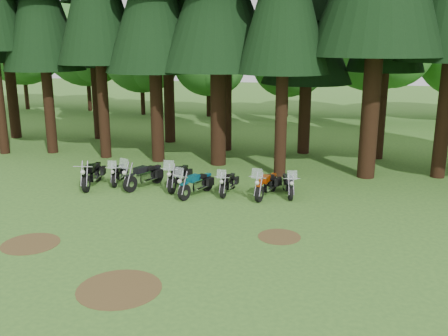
% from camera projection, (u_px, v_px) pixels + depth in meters
% --- Properties ---
extents(ground, '(120.00, 120.00, 0.00)m').
position_uv_depth(ground, '(145.00, 230.00, 16.82)').
color(ground, '#396927').
rests_on(ground, ground).
extents(pine_back_4, '(4.94, 4.94, 13.78)m').
position_uv_depth(pine_back_4, '(309.00, 0.00, 26.24)').
color(pine_back_4, black).
rests_on(pine_back_4, ground).
extents(decid_0, '(8.00, 7.78, 10.00)m').
position_uv_depth(decid_0, '(23.00, 43.00, 44.33)').
color(decid_0, black).
rests_on(decid_0, ground).
extents(decid_1, '(7.91, 7.69, 9.88)m').
position_uv_depth(decid_1, '(88.00, 44.00, 43.36)').
color(decid_1, black).
rests_on(decid_1, ground).
extents(decid_2, '(6.72, 6.53, 8.40)m').
position_uv_depth(decid_2, '(143.00, 55.00, 41.33)').
color(decid_2, black).
rests_on(decid_2, ground).
extents(decid_3, '(6.12, 5.95, 7.65)m').
position_uv_depth(decid_3, '(211.00, 61.00, 40.41)').
color(decid_3, black).
rests_on(decid_3, ground).
extents(decid_4, '(5.93, 5.76, 7.41)m').
position_uv_depth(decid_4, '(290.00, 63.00, 40.06)').
color(decid_4, black).
rests_on(decid_4, ground).
extents(decid_5, '(8.45, 8.21, 10.56)m').
position_uv_depth(decid_5, '(379.00, 40.00, 37.42)').
color(decid_5, black).
rests_on(decid_5, ground).
extents(dirt_patch_0, '(1.80, 1.80, 0.01)m').
position_uv_depth(dirt_patch_0, '(31.00, 244.00, 15.66)').
color(dirt_patch_0, '#4C3D1E').
rests_on(dirt_patch_0, ground).
extents(dirt_patch_1, '(1.40, 1.40, 0.01)m').
position_uv_depth(dirt_patch_1, '(279.00, 237.00, 16.22)').
color(dirt_patch_1, '#4C3D1E').
rests_on(dirt_patch_1, ground).
extents(dirt_patch_2, '(2.20, 2.20, 0.01)m').
position_uv_depth(dirt_patch_2, '(119.00, 289.00, 12.83)').
color(dirt_patch_2, '#4C3D1E').
rests_on(dirt_patch_2, ground).
extents(motorcycle_0, '(0.65, 2.45, 1.00)m').
position_uv_depth(motorcycle_0, '(92.00, 175.00, 21.69)').
color(motorcycle_0, black).
rests_on(motorcycle_0, ground).
extents(motorcycle_1, '(0.65, 1.99, 1.25)m').
position_uv_depth(motorcycle_1, '(118.00, 174.00, 22.21)').
color(motorcycle_1, black).
rests_on(motorcycle_1, ground).
extents(motorcycle_2, '(1.13, 2.35, 1.51)m').
position_uv_depth(motorcycle_2, '(144.00, 176.00, 21.50)').
color(motorcycle_2, black).
rests_on(motorcycle_2, ground).
extents(motorcycle_3, '(0.44, 2.36, 1.49)m').
position_uv_depth(motorcycle_3, '(179.00, 177.00, 21.43)').
color(motorcycle_3, black).
rests_on(motorcycle_3, ground).
extents(motorcycle_4, '(1.04, 2.21, 1.42)m').
position_uv_depth(motorcycle_4, '(196.00, 184.00, 20.39)').
color(motorcycle_4, black).
rests_on(motorcycle_4, ground).
extents(motorcycle_5, '(0.38, 2.00, 1.26)m').
position_uv_depth(motorcycle_5, '(228.00, 184.00, 20.70)').
color(motorcycle_5, black).
rests_on(motorcycle_5, ground).
extents(motorcycle_6, '(0.70, 2.28, 1.43)m').
position_uv_depth(motorcycle_6, '(266.00, 185.00, 20.27)').
color(motorcycle_6, black).
rests_on(motorcycle_6, ground).
extents(motorcycle_7, '(0.81, 2.04, 1.29)m').
position_uv_depth(motorcycle_7, '(288.00, 185.00, 20.48)').
color(motorcycle_7, black).
rests_on(motorcycle_7, ground).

